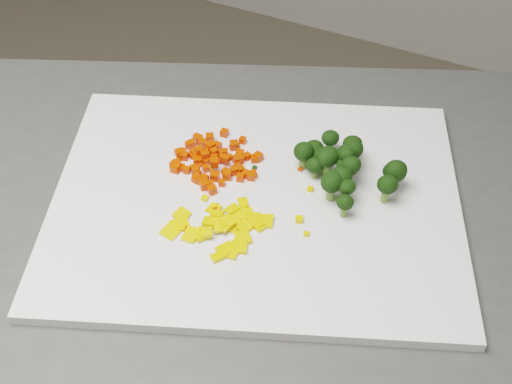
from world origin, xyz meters
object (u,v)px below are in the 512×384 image
at_px(carrot_pile, 216,154).
at_px(broccoli_pile, 353,163).
at_px(pepper_pile, 220,225).
at_px(cutting_board, 256,202).

height_order(carrot_pile, broccoli_pile, broccoli_pile).
height_order(carrot_pile, pepper_pile, carrot_pile).
relative_size(cutting_board, carrot_pile, 4.50).
relative_size(cutting_board, pepper_pile, 3.88).
xyz_separation_m(cutting_board, carrot_pile, (-0.07, 0.03, 0.02)).
distance_m(cutting_board, broccoli_pile, 0.12).
bearing_deg(pepper_pile, carrot_pile, 119.75).
relative_size(carrot_pile, pepper_pile, 0.86).
distance_m(cutting_board, pepper_pile, 0.07).
bearing_deg(broccoli_pile, pepper_pile, -127.12).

